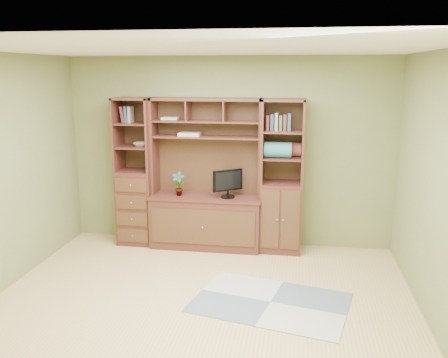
% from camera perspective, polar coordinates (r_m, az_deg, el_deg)
% --- Properties ---
extents(room, '(4.60, 4.10, 2.64)m').
position_cam_1_polar(room, '(4.64, -3.11, -0.82)').
color(room, tan).
rests_on(room, ground).
extents(center_hutch, '(1.54, 0.53, 2.05)m').
position_cam_1_polar(center_hutch, '(6.41, -2.21, 0.50)').
color(center_hutch, '#482019').
rests_on(center_hutch, ground).
extents(left_tower, '(0.50, 0.45, 2.05)m').
position_cam_1_polar(left_tower, '(6.71, -10.55, 0.85)').
color(left_tower, '#482019').
rests_on(left_tower, ground).
extents(right_tower, '(0.55, 0.45, 2.05)m').
position_cam_1_polar(right_tower, '(6.34, 6.99, 0.27)').
color(right_tower, '#482019').
rests_on(right_tower, ground).
extents(rug, '(1.77, 1.38, 0.01)m').
position_cam_1_polar(rug, '(5.21, 5.60, -14.54)').
color(rug, gray).
rests_on(rug, ground).
extents(monitor, '(0.46, 0.41, 0.53)m').
position_cam_1_polar(monitor, '(6.33, 0.45, 0.06)').
color(monitor, black).
rests_on(monitor, center_hutch).
extents(orchid, '(0.17, 0.12, 0.33)m').
position_cam_1_polar(orchid, '(6.49, -5.50, -0.58)').
color(orchid, brown).
rests_on(orchid, center_hutch).
extents(magazines, '(0.29, 0.21, 0.04)m').
position_cam_1_polar(magazines, '(6.46, -4.15, 5.41)').
color(magazines, '#BEB3A2').
rests_on(magazines, center_hutch).
extents(bowl, '(0.20, 0.20, 0.05)m').
position_cam_1_polar(bowl, '(6.62, -9.98, 4.13)').
color(bowl, beige).
rests_on(bowl, left_tower).
extents(blanket_teal, '(0.35, 0.21, 0.21)m').
position_cam_1_polar(blanket_teal, '(6.22, 6.51, 3.49)').
color(blanket_teal, '#2A7070').
rests_on(blanket_teal, right_tower).
extents(blanket_red, '(0.33, 0.19, 0.19)m').
position_cam_1_polar(blanket_red, '(6.35, 7.74, 3.55)').
color(blanket_red, brown).
rests_on(blanket_red, right_tower).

